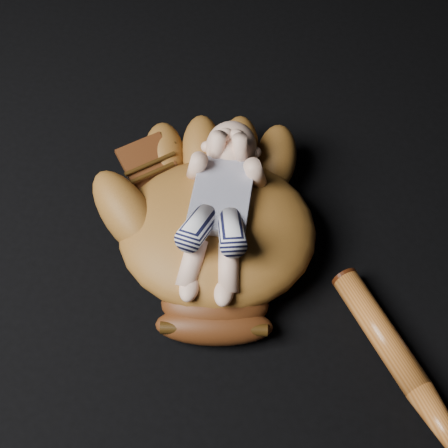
% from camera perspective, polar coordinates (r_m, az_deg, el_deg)
% --- Properties ---
extents(baseball_glove, '(0.49, 0.54, 0.15)m').
position_cam_1_polar(baseball_glove, '(1.07, -0.63, -0.11)').
color(baseball_glove, brown).
rests_on(baseball_glove, ground).
extents(newborn_baby, '(0.17, 0.35, 0.14)m').
position_cam_1_polar(newborn_baby, '(1.03, -0.44, 1.46)').
color(newborn_baby, '#E7B394').
rests_on(newborn_baby, baseball_glove).
extents(baseball_bat, '(0.32, 0.43, 0.05)m').
position_cam_1_polar(baseball_bat, '(1.03, 18.28, -15.49)').
color(baseball_bat, '#A3561F').
rests_on(baseball_bat, ground).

